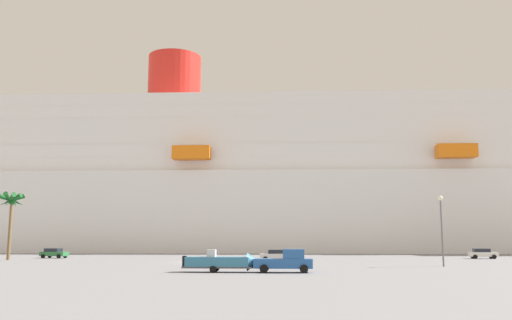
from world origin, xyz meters
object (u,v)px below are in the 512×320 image
Objects in this scene: street_lamp at (441,220)px; parked_car_white_van at (483,253)px; cruise_ship at (328,189)px; palm_tree at (12,204)px; parked_car_green_wagon at (54,253)px; pickup_truck at (286,261)px; small_boat_on_trailer at (225,262)px; parked_car_silver_sedan at (275,255)px.

street_lamp reaches higher than parked_car_white_van.
parked_car_white_van is at bearing 66.44° from street_lamp.
cruise_ship is 73.68m from palm_tree.
parked_car_white_van is at bearing 6.11° from parked_car_green_wagon.
parked_car_white_van is at bearing 53.66° from pickup_truck.
small_boat_on_trailer is 51.30m from parked_car_white_van.
parked_car_silver_sedan is at bearing 85.25° from small_boat_on_trailer.
street_lamp is 24.70m from parked_car_silver_sedan.
pickup_truck reaches higher than parked_car_silver_sedan.
palm_tree is 2.26× the size of parked_car_green_wagon.
palm_tree is (-38.01, 23.70, 7.44)m from small_boat_on_trailer.
small_boat_on_trailer is at bearing -94.75° from parked_car_silver_sedan.
palm_tree reaches higher than parked_car_green_wagon.
parked_car_green_wagon is (-40.63, 30.76, -0.21)m from pickup_truck.
small_boat_on_trailer is 0.83× the size of palm_tree.
pickup_truck is 25.82m from parked_car_silver_sedan.
street_lamp is at bearing 37.23° from pickup_truck.
street_lamp reaches higher than pickup_truck.
cruise_ship is 62.05× the size of parked_car_silver_sedan.
cruise_ship is 27.72× the size of palm_tree.
small_boat_on_trailer is 45.41m from palm_tree.
cruise_ship is at bearing 83.21° from small_boat_on_trailer.
parked_car_green_wagon is at bearing 142.87° from pickup_truck.
palm_tree is 2.24× the size of parked_car_silver_sedan.
pickup_truck is 0.56× the size of palm_tree.
small_boat_on_trailer reaches higher than parked_car_white_van.
parked_car_green_wagon is 69.06m from parked_car_white_van.
cruise_ship reaches higher than parked_car_silver_sedan.
parked_car_green_wagon is 1.06× the size of parked_car_white_van.
palm_tree reaches higher than small_boat_on_trailer.
parked_car_green_wagon is (-34.76, 31.14, -0.13)m from small_boat_on_trailer.
cruise_ship reaches higher than pickup_truck.
street_lamp is 27.78m from parked_car_white_van.
pickup_truck is 0.67× the size of small_boat_on_trailer.
street_lamp is 60.55m from parked_car_green_wagon.
pickup_truck is 0.70× the size of street_lamp.
small_boat_on_trailer is 1.99× the size of parked_car_white_van.
parked_car_silver_sedan is (40.17, 2.24, -7.56)m from palm_tree.
cruise_ship reaches higher than street_lamp.
street_lamp is (60.96, -10.34, -3.10)m from palm_tree.
parked_car_white_van is (28.04, 38.11, -0.21)m from pickup_truck.
small_boat_on_trailer is at bearing -149.78° from street_lamp.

